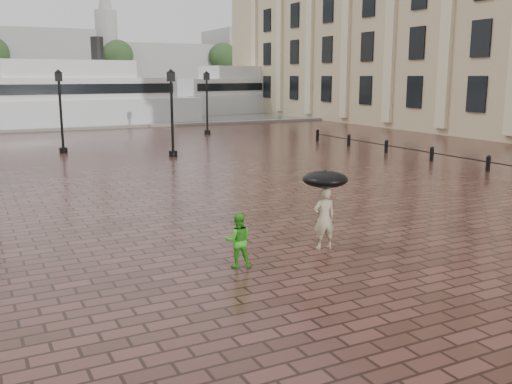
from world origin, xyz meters
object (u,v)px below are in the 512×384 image
at_px(street_lamps, 70,111).
at_px(adult_pedestrian, 324,218).
at_px(child_pedestrian, 238,240).
at_px(ferry_near, 68,99).
at_px(ferry_far, 246,93).

distance_m(street_lamps, adult_pedestrian, 21.30).
height_order(child_pedestrian, ferry_near, ferry_near).
distance_m(ferry_near, ferry_far, 23.54).
bearing_deg(street_lamps, ferry_near, 81.31).
distance_m(adult_pedestrian, ferry_near, 40.58).
height_order(adult_pedestrian, ferry_far, ferry_far).
height_order(street_lamps, child_pedestrian, street_lamps).
height_order(child_pedestrian, ferry_far, ferry_far).
relative_size(child_pedestrian, ferry_far, 0.05).
bearing_deg(adult_pedestrian, child_pedestrian, 15.13).
distance_m(adult_pedestrian, child_pedestrian, 2.49).
height_order(street_lamps, ferry_far, ferry_far).
relative_size(adult_pedestrian, ferry_far, 0.07).
bearing_deg(ferry_near, child_pedestrian, -99.20).
bearing_deg(child_pedestrian, ferry_far, -95.25).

